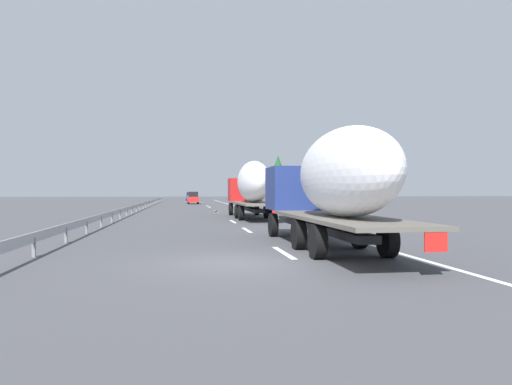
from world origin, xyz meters
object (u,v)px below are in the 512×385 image
at_px(car_red_compact, 193,198).
at_px(road_sign, 257,191).
at_px(truck_lead, 251,186).
at_px(truck_trailing, 332,182).
at_px(car_blue_sedan, 190,196).

distance_m(car_red_compact, road_sign, 25.15).
bearing_deg(truck_lead, truck_trailing, -180.00).
height_order(truck_lead, car_red_compact, truck_lead).
distance_m(truck_lead, truck_trailing, 19.89).
height_order(truck_lead, truck_trailing, truck_lead).
bearing_deg(truck_lead, road_sign, -10.23).
relative_size(truck_trailing, car_red_compact, 3.01).
height_order(truck_trailing, road_sign, truck_trailing).
height_order(truck_trailing, car_red_compact, truck_trailing).
relative_size(truck_lead, road_sign, 4.53).
xyz_separation_m(truck_trailing, car_blue_sedan, (91.06, 3.60, -1.43)).
relative_size(truck_trailing, car_blue_sedan, 2.99).
bearing_deg(road_sign, car_blue_sedan, 7.08).
bearing_deg(truck_lead, car_red_compact, 4.88).
bearing_deg(car_red_compact, truck_trailing, -176.70).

